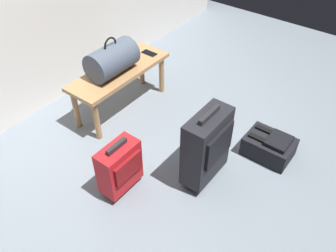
{
  "coord_description": "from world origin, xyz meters",
  "views": [
    {
      "loc": [
        -1.31,
        -1.03,
        2.11
      ],
      "look_at": [
        0.37,
        0.25,
        0.25
      ],
      "focal_mm": 37.57,
      "sensor_mm": 36.0,
      "label": 1
    }
  ],
  "objects": [
    {
      "name": "ground_plane",
      "position": [
        0.0,
        0.0,
        0.0
      ],
      "size": [
        6.6,
        6.6,
        0.0
      ],
      "primitive_type": "plane",
      "color": "slate"
    },
    {
      "name": "cell_phone",
      "position": [
        0.92,
        0.9,
        0.43
      ],
      "size": [
        0.07,
        0.14,
        0.01
      ],
      "color": "black",
      "rests_on": "bench"
    },
    {
      "name": "backpack_dark",
      "position": [
        0.81,
        -0.45,
        0.09
      ],
      "size": [
        0.28,
        0.38,
        0.21
      ],
      "color": "black",
      "rests_on": "ground"
    },
    {
      "name": "bench",
      "position": [
        0.55,
        0.94,
        0.36
      ],
      "size": [
        1.0,
        0.36,
        0.43
      ],
      "color": "#A87A4C",
      "rests_on": "ground"
    },
    {
      "name": "suitcase_small_red",
      "position": [
        -0.18,
        0.27,
        0.24
      ],
      "size": [
        0.32,
        0.19,
        0.46
      ],
      "color": "red",
      "rests_on": "ground"
    },
    {
      "name": "suitcase_upright_charcoal",
      "position": [
        0.29,
        -0.16,
        0.33
      ],
      "size": [
        0.4,
        0.21,
        0.64
      ],
      "color": "black",
      "rests_on": "ground"
    },
    {
      "name": "duffel_bag_slate",
      "position": [
        0.48,
        0.94,
        0.56
      ],
      "size": [
        0.44,
        0.26,
        0.34
      ],
      "color": "#475160",
      "rests_on": "bench"
    }
  ]
}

